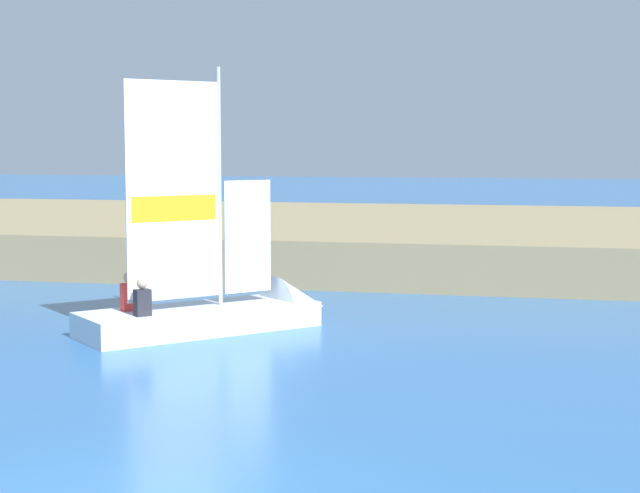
# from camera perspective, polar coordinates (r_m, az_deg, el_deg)

# --- Properties ---
(shore_bank) EXTENTS (80.00, 15.99, 1.20)m
(shore_bank) POSITION_cam_1_polar(r_m,az_deg,el_deg) (31.82, 5.96, 0.48)
(shore_bank) COLOR #897A56
(shore_bank) RESTS_ON ground
(sailboat) EXTENTS (4.57, 4.72, 5.44)m
(sailboat) POSITION_cam_1_polar(r_m,az_deg,el_deg) (19.55, -4.73, -3.50)
(sailboat) COLOR silver
(sailboat) RESTS_ON ground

